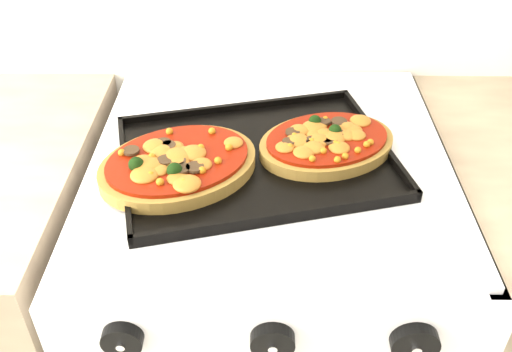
{
  "coord_description": "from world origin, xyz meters",
  "views": [
    {
      "loc": [
        0.01,
        0.93,
        1.46
      ],
      "look_at": [
        0.0,
        1.63,
        0.92
      ],
      "focal_mm": 40.0,
      "sensor_mm": 36.0,
      "label": 1
    }
  ],
  "objects_px": {
    "pizza_left": "(178,162)",
    "pizza_right": "(327,142)",
    "baking_tray": "(256,156)",
    "stove": "(267,326)"
  },
  "relations": [
    {
      "from": "pizza_left",
      "to": "pizza_right",
      "type": "height_order",
      "value": "pizza_left"
    },
    {
      "from": "baking_tray",
      "to": "pizza_left",
      "type": "bearing_deg",
      "value": -175.19
    },
    {
      "from": "stove",
      "to": "pizza_right",
      "type": "bearing_deg",
      "value": -1.58
    },
    {
      "from": "stove",
      "to": "baking_tray",
      "type": "bearing_deg",
      "value": -134.1
    },
    {
      "from": "baking_tray",
      "to": "pizza_right",
      "type": "height_order",
      "value": "pizza_right"
    },
    {
      "from": "baking_tray",
      "to": "pizza_right",
      "type": "bearing_deg",
      "value": -3.11
    },
    {
      "from": "pizza_left",
      "to": "stove",
      "type": "bearing_deg",
      "value": 24.43
    },
    {
      "from": "baking_tray",
      "to": "pizza_right",
      "type": "distance_m",
      "value": 0.12
    },
    {
      "from": "pizza_left",
      "to": "pizza_right",
      "type": "distance_m",
      "value": 0.24
    },
    {
      "from": "baking_tray",
      "to": "pizza_right",
      "type": "relative_size",
      "value": 1.88
    }
  ]
}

